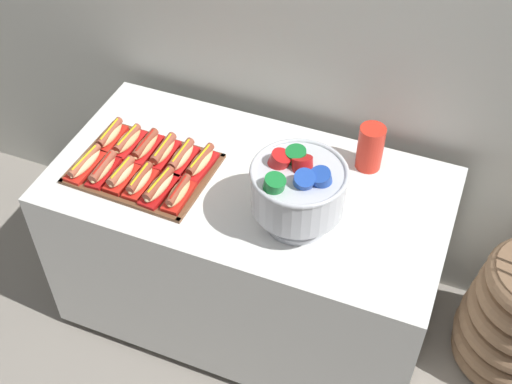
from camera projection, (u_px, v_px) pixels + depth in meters
The scene contains 17 objects.
ground_plane at pixel (250, 308), 2.88m from camera, with size 10.00×10.00×0.00m, color gray.
buffet_table at pixel (249, 249), 2.60m from camera, with size 1.41×0.73×0.75m.
serving_tray at pixel (144, 169), 2.39m from camera, with size 0.49×0.37×0.01m.
hot_dog_0 at pixel (85, 163), 2.37m from camera, with size 0.08×0.19×0.06m.
hot_dog_1 at pixel (103, 169), 2.35m from camera, with size 0.06×0.17×0.06m.
hot_dog_2 at pixel (121, 174), 2.33m from camera, with size 0.07×0.16×0.06m.
hot_dog_3 at pixel (140, 181), 2.31m from camera, with size 0.06×0.16×0.06m.
hot_dog_4 at pixel (159, 187), 2.28m from camera, with size 0.08×0.19×0.06m.
hot_dog_5 at pixel (179, 193), 2.26m from camera, with size 0.06×0.16×0.06m.
hot_dog_6 at pixel (110, 135), 2.48m from camera, with size 0.07×0.16×0.06m.
hot_dog_7 at pixel (128, 141), 2.46m from camera, with size 0.08×0.17×0.06m.
hot_dog_8 at pixel (145, 146), 2.43m from camera, with size 0.07×0.17×0.06m.
hot_dog_9 at pixel (163, 151), 2.41m from camera, with size 0.06×0.17×0.06m.
hot_dog_10 at pixel (182, 157), 2.39m from camera, with size 0.07×0.17×0.06m.
hot_dog_11 at pixel (201, 162), 2.37m from camera, with size 0.08×0.17×0.06m.
punch_bowl at pixel (298, 188), 2.10m from camera, with size 0.31×0.31×0.28m.
cup_stack at pixel (370, 148), 2.35m from camera, with size 0.09×0.09×0.17m.
Camera 1 is at (0.64, -1.54, 2.40)m, focal length 46.97 mm.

